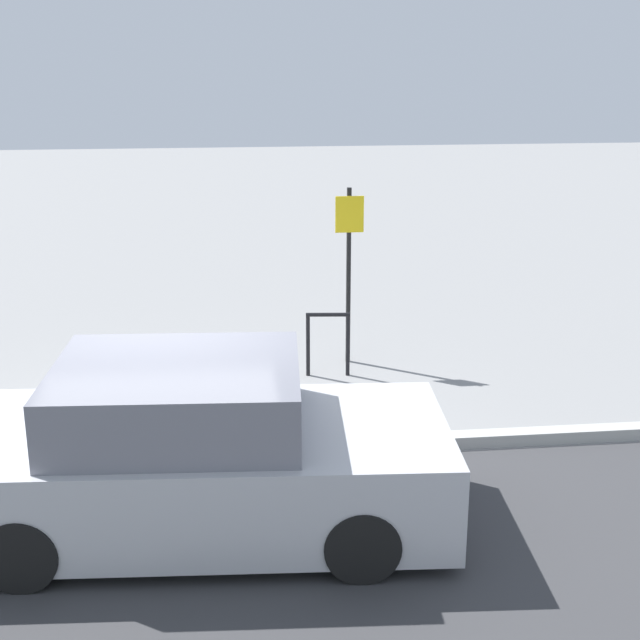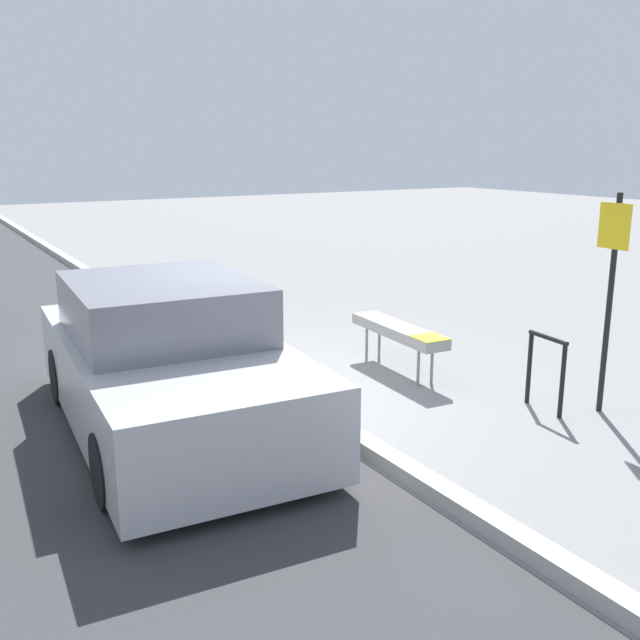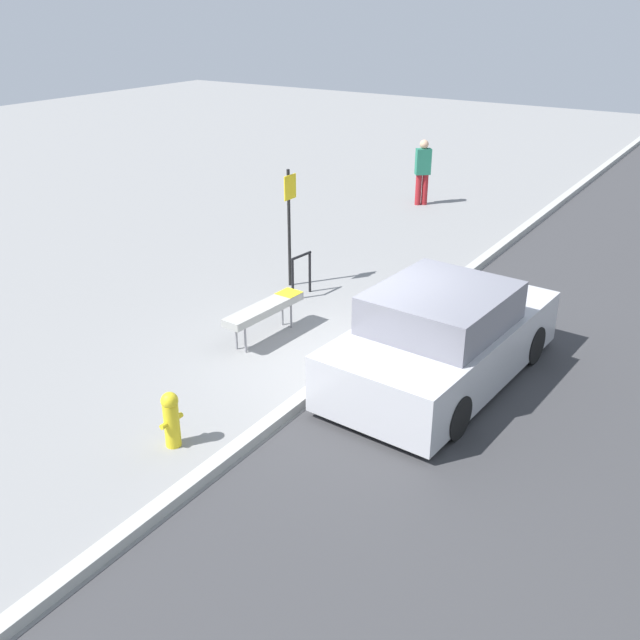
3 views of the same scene
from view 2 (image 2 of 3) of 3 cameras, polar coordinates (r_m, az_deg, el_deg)
The scene contains 7 objects.
ground_plane at distance 8.25m, azimuth -3.91°, elevation -5.74°, with size 60.00×60.00×0.00m, color gray.
curb at distance 8.23m, azimuth -3.92°, elevation -5.31°, with size 60.00×0.20×0.13m.
bench at distance 8.84m, azimuth 6.30°, elevation -0.90°, with size 1.69×0.45×0.60m.
bike_rack at distance 7.89m, azimuth 17.63°, elevation -3.45°, with size 0.55×0.11×0.83m.
sign_post at distance 7.86m, azimuth 22.23°, elevation 2.73°, with size 0.36×0.08×2.30m.
fire_hydrant at distance 11.08m, azimuth -7.37°, elevation 1.46°, with size 0.36×0.22×0.77m.
parked_car_near at distance 7.16m, azimuth -12.01°, elevation -3.43°, with size 4.30×2.16×1.49m.
Camera 2 is at (6.95, -3.49, 2.76)m, focal length 40.00 mm.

